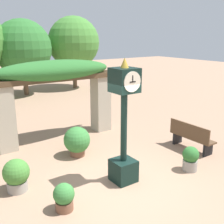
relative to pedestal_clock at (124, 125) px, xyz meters
name	(u,v)px	position (x,y,z in m)	size (l,w,h in m)	color
ground_plane	(123,184)	(-0.10, -0.12, -1.49)	(60.00, 60.00, 0.00)	#9E7A60
pedestal_clock	(124,125)	(0.00, 0.00, 0.00)	(0.56, 0.61, 3.08)	black
pergola	(56,82)	(-0.10, 3.67, 0.53)	(4.73, 1.17, 2.77)	#A89E89
potted_plant_near_left	(190,158)	(1.83, -0.58, -1.14)	(0.45, 0.45, 0.68)	gray
potted_plant_near_right	(64,197)	(-1.76, -0.28, -1.18)	(0.45, 0.45, 0.61)	brown
potted_plant_far_left	(16,175)	(-2.34, 1.05, -1.08)	(0.62, 0.62, 0.80)	gray
potted_plant_far_right	(77,141)	(-0.23, 2.02, -1.01)	(0.80, 0.80, 0.91)	brown
park_bench	(191,137)	(2.97, 0.36, -1.06)	(0.42, 1.54, 0.89)	brown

